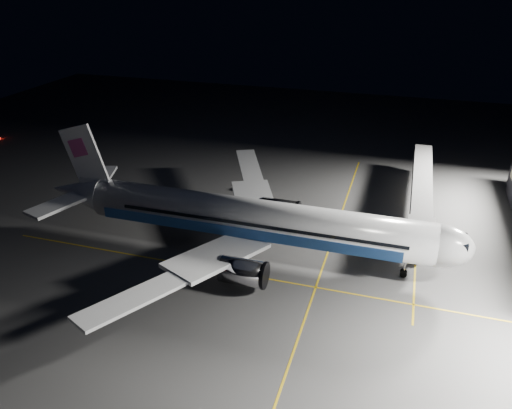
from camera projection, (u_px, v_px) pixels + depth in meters
The scene contains 10 objects.
ground at pixel (255, 252), 71.30m from camera, with size 200.00×200.00×0.00m, color #4C4C4F.
guide_line_main at pixel (324, 263), 68.62m from camera, with size 0.25×80.00×0.01m, color gold.
guide_line_cross at pixel (241, 274), 66.15m from camera, with size 70.00×0.25×0.01m, color gold.
guide_line_side at pixel (416, 241), 74.00m from camera, with size 0.25×40.00×0.01m, color gold.
airliner at pixel (248, 219), 69.31m from camera, with size 61.48×54.22×16.64m.
jet_bridge at pixel (421, 191), 78.89m from camera, with size 3.60×34.40×6.30m.
baggage_tug at pixel (256, 186), 89.99m from camera, with size 2.74×2.43×1.69m.
safety_cone_a at pixel (304, 219), 79.70m from camera, with size 0.37×0.37×0.56m, color #DD4709.
safety_cone_b at pixel (257, 234), 75.13m from camera, with size 0.43×0.43×0.65m, color #DD4709.
safety_cone_c at pixel (238, 224), 78.06m from camera, with size 0.38×0.38×0.57m, color #DD4709.
Camera 1 is at (18.28, -58.27, 37.41)m, focal length 35.00 mm.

